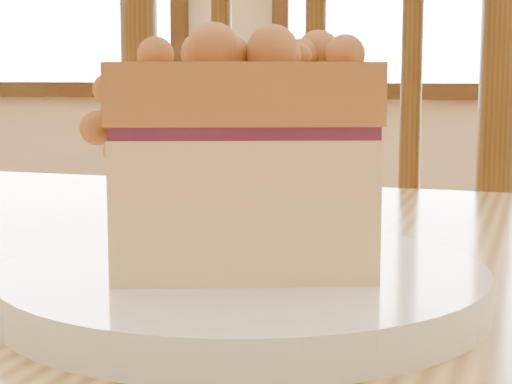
# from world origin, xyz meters

# --- Properties ---
(cafe_chair_main) EXTENTS (0.51, 0.51, 1.03)m
(cafe_chair_main) POSITION_xyz_m (0.10, 0.73, 0.52)
(cafe_chair_main) COLOR #583918
(cafe_chair_main) RESTS_ON ground
(plate) EXTENTS (0.24, 0.24, 0.02)m
(plate) POSITION_xyz_m (0.15, 0.06, 0.76)
(plate) COLOR white
(plate) RESTS_ON cafe_table_main
(cake_slice) EXTENTS (0.15, 0.12, 0.12)m
(cake_slice) POSITION_xyz_m (0.15, 0.06, 0.83)
(cake_slice) COLOR #E1BB7F
(cake_slice) RESTS_ON plate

